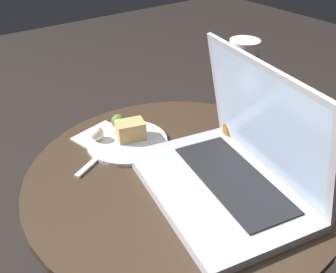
{
  "coord_description": "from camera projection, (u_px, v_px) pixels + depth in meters",
  "views": [
    {
      "loc": [
        0.48,
        -0.39,
        1.06
      ],
      "look_at": [
        -0.04,
        -0.01,
        0.65
      ],
      "focal_mm": 42.0,
      "sensor_mm": 36.0,
      "label": 1
    }
  ],
  "objects": [
    {
      "name": "table",
      "position": [
        180.0,
        245.0,
        0.89
      ],
      "size": [
        0.62,
        0.62,
        0.58
      ],
      "color": "#9E9EA3",
      "rests_on": "ground_plane"
    },
    {
      "name": "napkin",
      "position": [
        110.0,
        141.0,
        0.88
      ],
      "size": [
        0.17,
        0.14,
        0.0
      ],
      "color": "white",
      "rests_on": "table"
    },
    {
      "name": "laptop",
      "position": [
        233.0,
        165.0,
        0.72
      ],
      "size": [
        0.38,
        0.3,
        0.24
      ],
      "color": "#B2B2B7",
      "rests_on": "table"
    },
    {
      "name": "beer_glass",
      "position": [
        240.0,
        92.0,
        0.83
      ],
      "size": [
        0.06,
        0.06,
        0.23
      ],
      "color": "brown",
      "rests_on": "table"
    },
    {
      "name": "snack_plate",
      "position": [
        125.0,
        137.0,
        0.87
      ],
      "size": [
        0.18,
        0.18,
        0.05
      ],
      "color": "silver",
      "rests_on": "table"
    },
    {
      "name": "fork",
      "position": [
        105.0,
        151.0,
        0.84
      ],
      "size": [
        0.09,
        0.16,
        0.0
      ],
      "color": "silver",
      "rests_on": "table"
    }
  ]
}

